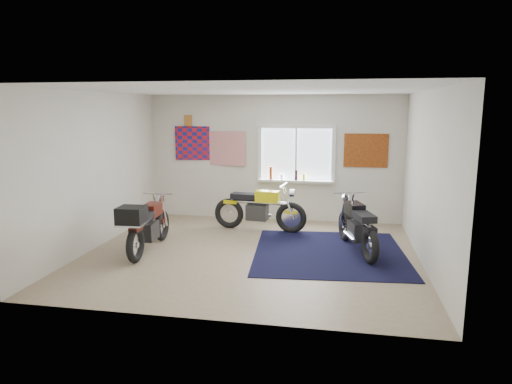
% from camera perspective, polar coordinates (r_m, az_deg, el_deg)
% --- Properties ---
extents(ground, '(5.50, 5.50, 0.00)m').
position_cam_1_polar(ground, '(7.77, -0.62, -7.69)').
color(ground, '#9E896B').
rests_on(ground, ground).
extents(room_shell, '(5.50, 5.50, 5.50)m').
position_cam_1_polar(room_shell, '(7.42, -0.64, 4.43)').
color(room_shell, white).
rests_on(room_shell, ground).
extents(navy_rug, '(2.71, 2.80, 0.01)m').
position_cam_1_polar(navy_rug, '(7.90, 9.14, -7.46)').
color(navy_rug, black).
rests_on(navy_rug, ground).
extents(window_assembly, '(1.66, 0.17, 1.26)m').
position_cam_1_polar(window_assembly, '(9.81, 5.03, 4.26)').
color(window_assembly, white).
rests_on(window_assembly, room_shell).
extents(oil_bottles, '(0.77, 0.07, 0.28)m').
position_cam_1_polar(oil_bottles, '(9.82, 3.47, 2.18)').
color(oil_bottles, '#903C14').
rests_on(oil_bottles, window_assembly).
extents(flag_display, '(1.60, 0.10, 1.17)m').
position_cam_1_polar(flag_display, '(10.28, -8.49, 8.83)').
color(flag_display, red).
rests_on(flag_display, room_shell).
extents(triumph_poster, '(0.90, 0.03, 0.70)m').
position_cam_1_polar(triumph_poster, '(9.78, 13.57, 5.06)').
color(triumph_poster, '#A54C14').
rests_on(triumph_poster, room_shell).
extents(yellow_triumph, '(1.91, 0.57, 0.96)m').
position_cam_1_polar(yellow_triumph, '(9.10, 0.39, -2.22)').
color(yellow_triumph, black).
rests_on(yellow_triumph, ground).
extents(black_chrome_bike, '(0.75, 1.82, 0.96)m').
position_cam_1_polar(black_chrome_bike, '(7.96, 12.53, -4.35)').
color(black_chrome_bike, black).
rests_on(black_chrome_bike, navy_rug).
extents(maroon_tourer, '(0.56, 1.84, 0.93)m').
position_cam_1_polar(maroon_tourer, '(7.88, -13.61, -4.05)').
color(maroon_tourer, black).
rests_on(maroon_tourer, ground).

